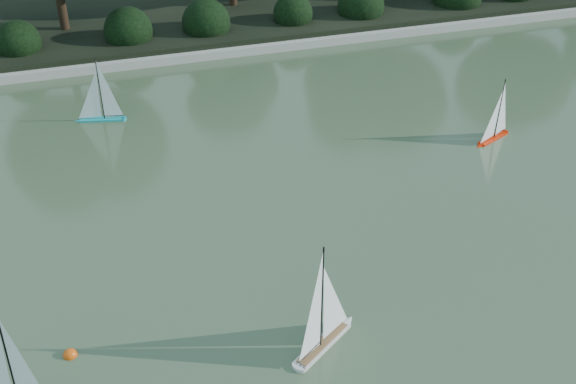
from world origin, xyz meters
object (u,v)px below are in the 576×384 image
at_px(sailboat_teal, 97,110).
at_px(race_buoy, 70,355).
at_px(sailboat_white_b, 327,326).
at_px(sailboat_orange, 492,130).

height_order(sailboat_teal, race_buoy, sailboat_teal).
xyz_separation_m(sailboat_white_b, race_buoy, (-2.85, 0.67, -0.24)).
distance_m(sailboat_white_b, sailboat_teal, 6.81).
bearing_deg(sailboat_teal, sailboat_white_b, -72.75).
distance_m(sailboat_teal, race_buoy, 5.90).
bearing_deg(sailboat_orange, sailboat_white_b, -139.61).
relative_size(sailboat_white_b, race_buoy, 9.52).
distance_m(sailboat_white_b, sailboat_orange, 5.73).
bearing_deg(sailboat_white_b, race_buoy, 166.81).
distance_m(sailboat_orange, sailboat_teal, 6.97).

